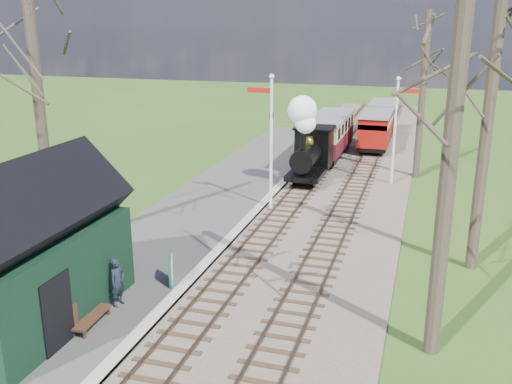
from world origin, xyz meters
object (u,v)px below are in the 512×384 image
red_carriage_a (375,130)px  station_shed (28,254)px  red_carriage_b (383,117)px  coach (329,134)px  bench (87,311)px  person (118,282)px  semaphore_near (270,133)px  locomotive (309,144)px  semaphore_far (397,123)px  sign_board (171,269)px

red_carriage_a → station_shed: bearing=-104.8°
station_shed → red_carriage_b: 32.43m
coach → bench: size_ratio=4.73×
person → red_carriage_a: bearing=-0.2°
station_shed → semaphore_near: (3.53, 12.00, 1.35)m
station_shed → coach: station_shed is taller
station_shed → red_carriage_a: station_shed is taller
red_carriage_b → person: 30.58m
coach → person: coach is taller
locomotive → bench: locomotive is taller
semaphore_far → coach: size_ratio=0.76×
semaphore_near → coach: semaphore_near is taller
semaphore_far → red_carriage_a: (-1.77, 8.17, -1.92)m
bench → semaphore_far: bearing=68.1°
sign_board → red_carriage_b: bearing=81.5°
coach → semaphore_near: bearing=-93.9°
semaphore_far → coach: (-4.37, 5.16, -1.78)m
locomotive → red_carriage_a: 9.48m
bench → person: 1.36m
semaphore_far → red_carriage_b: (-1.77, 13.67, -1.92)m
semaphore_far → bench: (-7.13, -17.77, -2.73)m
station_shed → red_carriage_b: size_ratio=1.30×
coach → red_carriage_a: coach is taller
red_carriage_a → bench: 26.51m
coach → red_carriage_b: 8.91m
semaphore_near → coach: bearing=86.1°
station_shed → bench: (1.54, 0.23, -1.65)m
red_carriage_b → sign_board: bearing=-98.5°
locomotive → bench: (-2.74, -16.86, -1.54)m
coach → bench: coach is taller
semaphore_far → red_carriage_b: size_ratio=1.18×
station_shed → semaphore_far: semaphore_far is taller
station_shed → semaphore_far: bearing=64.3°
sign_board → person: size_ratio=0.72×
semaphore_near → bench: size_ratio=3.92×
semaphore_far → red_carriage_b: semaphore_far is taller
sign_board → person: 1.99m
red_carriage_a → semaphore_far: bearing=-77.8°
station_shed → person: 2.69m
semaphore_far → red_carriage_a: 8.58m
coach → bench: 23.11m
semaphore_near → red_carriage_b: bearing=80.3°
station_shed → locomotive: bearing=75.9°
bench → coach: bearing=83.1°
semaphore_near → red_carriage_b: (3.37, 19.67, -2.19)m
red_carriage_b → bench: 31.91m
station_shed → red_carriage_a: bearing=75.2°
coach → person: size_ratio=5.00×
semaphore_near → red_carriage_b: semaphore_near is taller
bench → person: size_ratio=1.06×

